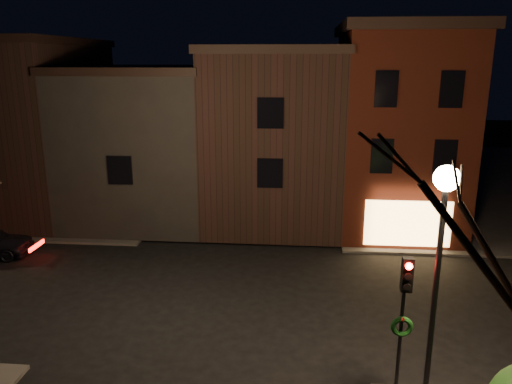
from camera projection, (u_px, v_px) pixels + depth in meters
ground at (222, 298)px, 19.23m from camera, size 120.00×120.00×0.00m
sidewalk_far_left at (15, 172)px, 40.15m from camera, size 30.00×30.00×0.12m
corner_building at (398, 127)px, 26.25m from camera, size 6.50×8.50×10.50m
row_building_a at (276, 134)px, 27.94m from camera, size 7.30×10.30×9.40m
row_building_b at (150, 141)px, 28.69m from camera, size 7.80×10.30×8.40m
row_building_c at (28, 126)px, 29.11m from camera, size 7.30×10.30×9.90m
street_lamp_near at (442, 225)px, 11.58m from camera, size 0.60×0.60×6.48m
traffic_signal at (404, 306)px, 12.72m from camera, size 0.58×0.38×4.05m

